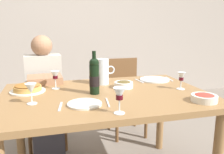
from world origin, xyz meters
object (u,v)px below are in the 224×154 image
Objects in this scene: water_pitcher at (103,73)px; salad_bowl at (204,98)px; wine_glass_left_diner at (119,95)px; wine_glass_centre at (55,76)px; diner_left at (45,93)px; baked_tart at (28,88)px; wine_glass_spare at (31,89)px; chair_right at (125,91)px; chair_left at (45,98)px; olive_bowl at (124,84)px; wine_bottle at (94,76)px; dining_table at (106,105)px; dinner_plate_right_setting at (154,80)px; wine_glass_right_diner at (181,77)px; dinner_plate_left_setting at (85,104)px.

salad_bowl is (0.54, -0.63, -0.07)m from water_pitcher.
wine_glass_left_diner is (-0.60, -0.06, 0.08)m from salad_bowl.
diner_left is (-0.09, 0.39, -0.25)m from wine_glass_centre.
wine_glass_spare is (0.05, -0.30, 0.07)m from baked_tart.
water_pitcher reaches higher than chair_right.
wine_glass_left_diner reaches higher than baked_tart.
olive_bowl is at bearing 127.35° from chair_left.
wine_glass_left_diner is (0.06, -0.43, -0.02)m from wine_bottle.
salad_bowl is 0.19× the size of chair_left.
dinner_plate_right_setting is at bearing 29.65° from dining_table.
chair_right is (1.01, 0.71, -0.29)m from baked_tart.
dinner_plate_right_setting is at bearing 2.02° from water_pitcher.
wine_glass_centre reaches higher than dinner_plate_right_setting.
dining_table is 11.18× the size of wine_glass_spare.
salad_bowl is (0.66, -0.37, -0.11)m from wine_bottle.
chair_left is at bearing 81.18° from baked_tart.
baked_tart is 0.30× the size of chair_right.
wine_bottle is 0.68m from wine_glass_right_diner.
wine_glass_right_diner reaches higher than dinner_plate_right_setting.
chair_left is (-0.50, 0.58, -0.36)m from water_pitcher.
dinner_plate_left_setting reaches higher than dining_table.
wine_glass_centre is at bearing 96.33° from chair_left.
wine_glass_spare is at bearing 148.01° from wine_glass_left_diner.
wine_glass_centre is at bearing 109.87° from dinner_plate_left_setting.
wine_glass_centre is 0.12× the size of diner_left.
dinner_plate_right_setting is (0.53, 0.30, 0.10)m from dining_table.
wine_glass_spare is 0.35m from dinner_plate_left_setting.
dinner_plate_left_setting and dinner_plate_right_setting have the same top height.
water_pitcher reaches higher than salad_bowl.
baked_tart is 1.09m from dinner_plate_right_setting.
wine_glass_left_diner is 1.07× the size of wine_glass_centre.
dinner_plate_left_setting is (-0.77, 0.14, -0.02)m from salad_bowl.
wine_glass_centre reaches higher than wine_glass_spare.
chair_left reaches higher than olive_bowl.
baked_tart is at bearing 132.03° from dinner_plate_left_setting.
wine_bottle reaches higher than dinner_plate_left_setting.
wine_glass_right_diner is at bearing 87.20° from salad_bowl.
water_pitcher is at bearing 6.86° from wine_glass_centre.
dinner_plate_right_setting is (0.35, 0.18, -0.02)m from olive_bowl.
diner_left is at bearing 147.43° from wine_glass_right_diner.
wine_glass_right_diner is at bearing 144.32° from diner_left.
dinner_plate_right_setting is 1.04m from diner_left.
olive_bowl is (0.26, 0.10, -0.10)m from wine_bottle.
dinner_plate_right_setting is (0.88, 0.06, -0.10)m from wine_glass_centre.
wine_bottle is at bearing -114.70° from water_pitcher.
wine_bottle is 0.28m from dinner_plate_left_setting.
water_pitcher is at bearing 149.89° from wine_glass_right_diner.
salad_bowl is 0.62m from olive_bowl.
wine_glass_left_diner is 0.90m from dinner_plate_right_setting.
baked_tart is at bearing 174.02° from olive_bowl.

